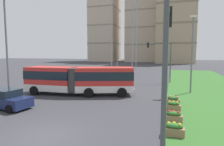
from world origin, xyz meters
TOP-DOWN VIEW (x-y plane):
  - ground_plane at (0.00, 0.00)m, footprint 260.00×260.00m
  - articulated_bus at (-3.15, 10.37)m, footprint 11.88×4.76m
  - car_navy_sedan at (-6.54, 3.76)m, footprint 4.60×2.47m
  - flower_planter_0 at (6.73, 2.00)m, footprint 1.10×0.56m
  - flower_planter_1 at (6.73, 4.23)m, footprint 1.10×0.56m
  - flower_planter_2 at (6.73, 6.89)m, footprint 1.10×0.56m
  - flower_planter_3 at (6.73, 8.78)m, footprint 1.10×0.56m
  - traffic_light_far_right at (5.13, 22.00)m, footprint 3.78×0.28m
  - traffic_light_near_right at (6.33, -2.05)m, footprint 0.28×3.15m
  - streetlight_left at (-8.50, 6.08)m, footprint 0.70×0.28m
  - streetlight_median at (8.63, 14.61)m, footprint 0.70×0.28m
  - apartment_tower_west at (-30.00, 96.06)m, footprint 14.39×16.64m
  - apartment_tower_westcentre at (-8.67, 97.89)m, footprint 16.34×19.66m
  - apartment_tower_centre at (7.74, 85.92)m, footprint 16.56×17.23m
  - transmission_pylon at (-7.00, 47.38)m, footprint 9.00×6.24m

SIDE VIEW (x-z plane):
  - ground_plane at x=0.00m, z-range 0.00..0.00m
  - flower_planter_0 at x=6.73m, z-range 0.06..0.80m
  - flower_planter_1 at x=6.73m, z-range 0.06..0.80m
  - flower_planter_2 at x=6.73m, z-range 0.06..0.80m
  - flower_planter_3 at x=6.73m, z-range 0.06..0.80m
  - car_navy_sedan at x=-6.54m, z-range -0.04..1.54m
  - articulated_bus at x=-3.15m, z-range 0.15..3.15m
  - traffic_light_far_right at x=5.13m, z-range 1.14..7.31m
  - traffic_light_near_right at x=6.33m, z-range 1.12..7.52m
  - streetlight_median at x=8.63m, z-range 0.44..9.06m
  - streetlight_left at x=-8.50m, z-range 0.45..10.24m
  - apartment_tower_west at x=-30.00m, z-range 0.02..37.79m
  - transmission_pylon at x=-7.00m, z-range 1.46..37.62m
  - apartment_tower_centre at x=7.74m, z-range 0.02..41.98m
  - apartment_tower_westcentre at x=-8.67m, z-range 0.02..50.89m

